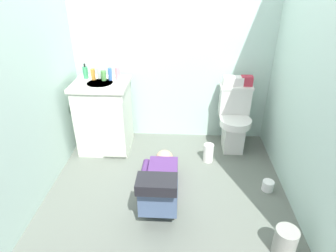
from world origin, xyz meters
TOP-DOWN VIEW (x-y plane):
  - ground_plane at (0.00, 0.00)m, footprint 2.78×3.04m
  - wall_back at (0.00, 1.06)m, footprint 2.44×0.08m
  - wall_left at (-1.18, 0.00)m, footprint 0.08×2.04m
  - wall_right at (1.18, 0.00)m, footprint 0.08×2.04m
  - toilet at (0.73, 0.77)m, footprint 0.36×0.46m
  - vanity_cabinet at (-0.76, 0.68)m, footprint 0.60×0.53m
  - faucet at (-0.76, 0.82)m, footprint 0.02×0.02m
  - person_plumber at (-0.05, -0.19)m, footprint 0.38×1.06m
  - tissue_box at (0.69, 0.86)m, footprint 0.22×0.11m
  - toiletry_bag at (0.84, 0.86)m, footprint 0.12×0.09m
  - soap_dispenser at (-0.95, 0.80)m, footprint 0.06×0.06m
  - bottle_amber at (-0.85, 0.76)m, footprint 0.05×0.05m
  - bottle_clear at (-0.79, 0.81)m, footprint 0.05×0.05m
  - bottle_green at (-0.73, 0.75)m, footprint 0.06×0.06m
  - bottle_blue at (-0.66, 0.76)m, footprint 0.04×0.04m
  - bottle_pink at (-0.58, 0.77)m, footprint 0.05×0.05m
  - trash_can at (0.92, -0.72)m, footprint 0.17×0.17m
  - paper_towel_roll at (0.43, 0.45)m, footprint 0.11×0.11m
  - toilet_paper_roll at (0.98, -0.01)m, footprint 0.11×0.11m

SIDE VIEW (x-z plane):
  - ground_plane at x=0.00m, z-range -0.04..0.00m
  - toilet_paper_roll at x=0.98m, z-range 0.00..0.10m
  - paper_towel_roll at x=0.43m, z-range 0.00..0.21m
  - trash_can at x=0.92m, z-range 0.00..0.23m
  - person_plumber at x=-0.05m, z-range -0.08..0.44m
  - toilet at x=0.73m, z-range -0.01..0.74m
  - vanity_cabinet at x=-0.76m, z-range 0.01..0.83m
  - tissue_box at x=0.69m, z-range 0.75..0.85m
  - toiletry_bag at x=0.84m, z-range 0.75..0.86m
  - faucet at x=-0.76m, z-range 0.82..0.92m
  - bottle_green at x=-0.73m, z-range 0.82..0.93m
  - bottle_clear at x=-0.79m, z-range 0.82..0.94m
  - bottle_amber at x=-0.85m, z-range 0.82..0.94m
  - bottle_blue at x=-0.66m, z-range 0.82..0.96m
  - soap_dispenser at x=-0.95m, z-range 0.80..0.97m
  - bottle_pink at x=-0.58m, z-range 0.82..0.96m
  - wall_back at x=0.00m, z-range 0.00..2.40m
  - wall_left at x=-1.18m, z-range 0.00..2.40m
  - wall_right at x=1.18m, z-range 0.00..2.40m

